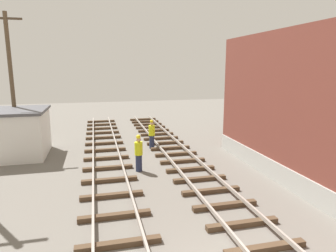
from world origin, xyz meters
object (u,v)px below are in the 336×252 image
at_px(track_worker_foreground, 152,134).
at_px(control_hut, 20,133).
at_px(track_worker_distant, 139,153).
at_px(utility_pole_far, 12,81).

bearing_deg(track_worker_foreground, control_hut, 178.15).
bearing_deg(track_worker_distant, track_worker_foreground, 70.52).
bearing_deg(utility_pole_far, control_hut, -68.42).
height_order(utility_pole_far, track_worker_foreground, utility_pole_far).
distance_m(control_hut, track_worker_foreground, 7.74).
distance_m(utility_pole_far, track_worker_foreground, 9.04).
distance_m(utility_pole_far, track_worker_distant, 9.43).
relative_size(track_worker_foreground, track_worker_distant, 1.00).
bearing_deg(control_hut, track_worker_distant, -34.34).
xyz_separation_m(control_hut, utility_pole_far, (-0.51, 1.28, 2.95)).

